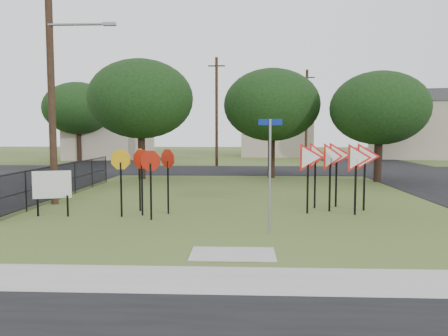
# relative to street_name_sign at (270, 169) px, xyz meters

# --- Properties ---
(ground) EXTENTS (140.00, 140.00, 0.00)m
(ground) POSITION_rel_street_name_sign_xyz_m (-0.99, 0.09, -1.85)
(ground) COLOR #415821
(sidewalk) EXTENTS (30.00, 1.60, 0.02)m
(sidewalk) POSITION_rel_street_name_sign_xyz_m (-0.99, -4.11, -1.84)
(sidewalk) COLOR #A0A198
(sidewalk) RESTS_ON ground
(planting_strip) EXTENTS (30.00, 0.80, 0.02)m
(planting_strip) POSITION_rel_street_name_sign_xyz_m (-0.99, -5.31, -1.84)
(planting_strip) COLOR #415821
(planting_strip) RESTS_ON ground
(street_left) EXTENTS (8.00, 50.00, 0.02)m
(street_left) POSITION_rel_street_name_sign_xyz_m (-12.99, 10.09, -1.84)
(street_left) COLOR black
(street_left) RESTS_ON ground
(street_far) EXTENTS (60.00, 8.00, 0.02)m
(street_far) POSITION_rel_street_name_sign_xyz_m (-0.99, 20.09, -1.84)
(street_far) COLOR black
(street_far) RESTS_ON ground
(curb_pad) EXTENTS (2.00, 1.20, 0.02)m
(curb_pad) POSITION_rel_street_name_sign_xyz_m (-0.99, -2.31, -1.84)
(curb_pad) COLOR #A0A198
(curb_pad) RESTS_ON ground
(street_name_sign) EXTENTS (0.67, 0.09, 3.25)m
(street_name_sign) POSITION_rel_street_name_sign_xyz_m (0.00, 0.00, 0.00)
(street_name_sign) COLOR gray
(street_name_sign) RESTS_ON ground
(stop_sign_cluster) EXTENTS (2.13, 1.95, 2.31)m
(stop_sign_cluster) POSITION_rel_street_name_sign_xyz_m (-4.16, 2.43, -0.12)
(stop_sign_cluster) COLOR black
(stop_sign_cluster) RESTS_ON ground
(yield_sign_cluster) EXTENTS (3.27, 1.78, 2.55)m
(yield_sign_cluster) POSITION_rel_street_name_sign_xyz_m (2.58, 3.59, 0.02)
(yield_sign_cluster) COLOR black
(yield_sign_cluster) RESTS_ON ground
(info_board) EXTENTS (1.21, 0.41, 1.56)m
(info_board) POSITION_rel_street_name_sign_xyz_m (-7.26, 2.08, -0.81)
(info_board) COLOR black
(info_board) RESTS_ON ground
(utility_pole_main) EXTENTS (3.55, 0.33, 10.00)m
(utility_pole_main) POSITION_rel_street_name_sign_xyz_m (-8.23, 4.59, 3.36)
(utility_pole_main) COLOR #39261A
(utility_pole_main) RESTS_ON ground
(far_pole_a) EXTENTS (1.40, 0.24, 9.00)m
(far_pole_a) POSITION_rel_street_name_sign_xyz_m (-2.99, 24.09, 2.75)
(far_pole_a) COLOR #39261A
(far_pole_a) RESTS_ON ground
(far_pole_b) EXTENTS (1.40, 0.24, 8.50)m
(far_pole_b) POSITION_rel_street_name_sign_xyz_m (5.01, 28.09, 2.50)
(far_pole_b) COLOR #39261A
(far_pole_b) RESTS_ON ground
(far_pole_c) EXTENTS (1.40, 0.24, 9.00)m
(far_pole_c) POSITION_rel_street_name_sign_xyz_m (-10.99, 30.09, 2.75)
(far_pole_c) COLOR #39261A
(far_pole_c) RESTS_ON ground
(fence_run) EXTENTS (0.05, 11.55, 1.50)m
(fence_run) POSITION_rel_street_name_sign_xyz_m (-8.59, 6.34, -1.06)
(fence_run) COLOR black
(fence_run) RESTS_ON ground
(house_left) EXTENTS (10.58, 8.88, 7.20)m
(house_left) POSITION_rel_street_name_sign_xyz_m (-14.99, 34.09, 1.80)
(house_left) COLOR #B7A893
(house_left) RESTS_ON ground
(house_mid) EXTENTS (8.40, 8.40, 6.20)m
(house_mid) POSITION_rel_street_name_sign_xyz_m (3.01, 40.09, 1.30)
(house_mid) COLOR #B7A893
(house_mid) RESTS_ON ground
(house_right) EXTENTS (8.30, 8.30, 7.20)m
(house_right) POSITION_rel_street_name_sign_xyz_m (17.01, 36.09, 1.80)
(house_right) COLOR #B7A893
(house_right) RESTS_ON ground
(tree_near_left) EXTENTS (6.40, 6.40, 7.27)m
(tree_near_left) POSITION_rel_street_name_sign_xyz_m (-6.99, 14.09, 3.01)
(tree_near_left) COLOR black
(tree_near_left) RESTS_ON ground
(tree_near_mid) EXTENTS (6.00, 6.00, 6.80)m
(tree_near_mid) POSITION_rel_street_name_sign_xyz_m (1.01, 15.09, 2.69)
(tree_near_mid) COLOR black
(tree_near_mid) RESTS_ON ground
(tree_near_right) EXTENTS (5.60, 5.60, 6.33)m
(tree_near_right) POSITION_rel_street_name_sign_xyz_m (7.01, 13.09, 2.38)
(tree_near_right) COLOR black
(tree_near_right) RESTS_ON ground
(tree_far_left) EXTENTS (6.80, 6.80, 7.73)m
(tree_far_left) POSITION_rel_street_name_sign_xyz_m (-16.99, 30.09, 3.32)
(tree_far_left) COLOR black
(tree_far_left) RESTS_ON ground
(tree_far_right) EXTENTS (6.00, 6.00, 6.80)m
(tree_far_right) POSITION_rel_street_name_sign_xyz_m (13.01, 32.09, 2.69)
(tree_far_right) COLOR black
(tree_far_right) RESTS_ON ground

